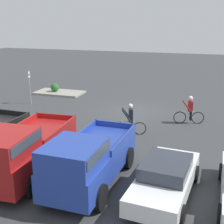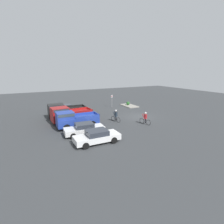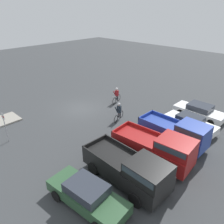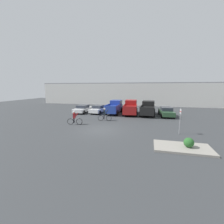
% 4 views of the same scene
% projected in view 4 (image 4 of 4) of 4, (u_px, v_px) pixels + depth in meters
% --- Properties ---
extents(ground_plane, '(80.00, 80.00, 0.00)m').
position_uv_depth(ground_plane, '(100.00, 130.00, 15.83)').
color(ground_plane, '#383A3D').
extents(warehouse_building, '(47.30, 12.11, 5.57)m').
position_uv_depth(warehouse_building, '(132.00, 93.00, 42.21)').
color(warehouse_building, silver).
rests_on(warehouse_building, ground_plane).
extents(sedan_0, '(2.04, 4.65, 1.35)m').
position_uv_depth(sedan_0, '(83.00, 109.00, 26.55)').
color(sedan_0, white).
rests_on(sedan_0, ground_plane).
extents(sedan_1, '(2.18, 4.60, 1.35)m').
position_uv_depth(sedan_1, '(99.00, 109.00, 26.24)').
color(sedan_1, white).
rests_on(sedan_1, ground_plane).
extents(pickup_truck_0, '(2.23, 5.26, 2.18)m').
position_uv_depth(pickup_truck_0, '(115.00, 107.00, 25.80)').
color(pickup_truck_0, '#233D9E').
rests_on(pickup_truck_0, ground_plane).
extents(pickup_truck_1, '(2.56, 5.66, 2.25)m').
position_uv_depth(pickup_truck_1, '(131.00, 107.00, 25.17)').
color(pickup_truck_1, maroon).
rests_on(pickup_truck_1, ground_plane).
extents(pickup_truck_2, '(2.46, 5.67, 2.17)m').
position_uv_depth(pickup_truck_2, '(148.00, 108.00, 24.50)').
color(pickup_truck_2, black).
rests_on(pickup_truck_2, ground_plane).
extents(sedan_2, '(2.23, 4.85, 1.44)m').
position_uv_depth(sedan_2, '(166.00, 112.00, 23.23)').
color(sedan_2, '#2D5133').
rests_on(sedan_2, ground_plane).
extents(cyclist_0, '(1.78, 0.59, 1.76)m').
position_uv_depth(cyclist_0, '(105.00, 114.00, 20.17)').
color(cyclist_0, black).
rests_on(cyclist_0, ground_plane).
extents(cyclist_1, '(1.79, 0.59, 1.73)m').
position_uv_depth(cyclist_1, '(75.00, 117.00, 18.05)').
color(cyclist_1, black).
rests_on(cyclist_1, ground_plane).
extents(fire_lane_sign, '(0.07, 0.30, 2.53)m').
position_uv_depth(fire_lane_sign, '(180.00, 119.00, 14.24)').
color(fire_lane_sign, '#9E9EA3').
rests_on(fire_lane_sign, ground_plane).
extents(curb_island, '(4.03, 2.19, 0.15)m').
position_uv_depth(curb_island, '(182.00, 148.00, 11.01)').
color(curb_island, gray).
rests_on(curb_island, ground_plane).
extents(shrub, '(0.71, 0.71, 0.71)m').
position_uv_depth(shrub, '(189.00, 142.00, 10.86)').
color(shrub, '#286028').
rests_on(shrub, curb_island).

